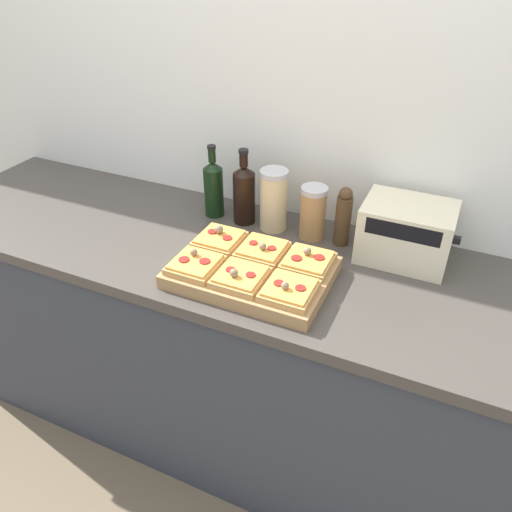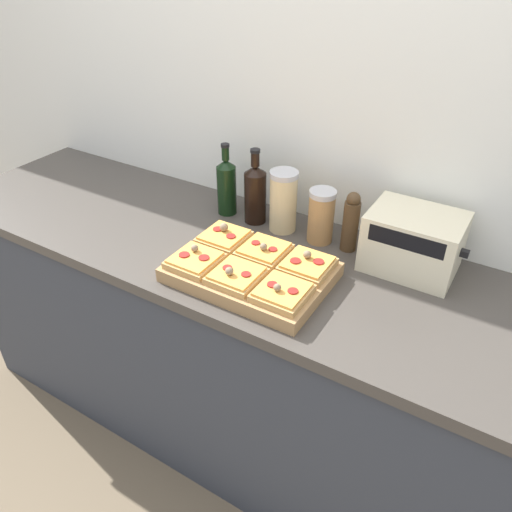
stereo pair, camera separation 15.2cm
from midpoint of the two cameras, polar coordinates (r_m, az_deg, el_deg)
ground_plane at (r=2.14m, az=-1.67°, el=-26.08°), size 12.00×12.00×0.00m
wall_back at (r=1.78m, az=9.85°, el=13.66°), size 6.00×0.06×2.50m
kitchen_counter at (r=1.93m, az=3.36°, el=-11.88°), size 2.63×0.67×0.94m
cutting_board at (r=1.52m, az=2.27°, el=-1.96°), size 0.47×0.33×0.04m
pizza_slice_back_left at (r=1.62m, az=-1.02°, el=2.13°), size 0.14×0.15×0.06m
pizza_slice_back_center at (r=1.56m, az=3.71°, el=0.56°), size 0.14×0.15×0.05m
pizza_slice_back_right at (r=1.51m, az=8.78°, el=-1.07°), size 0.14×0.15×0.05m
pizza_slice_front_left at (r=1.51m, az=-4.16°, el=-0.55°), size 0.14×0.15×0.05m
pizza_slice_front_center at (r=1.44m, az=0.76°, el=-2.33°), size 0.14×0.15×0.05m
pizza_slice_front_right at (r=1.39m, az=6.16°, el=-4.24°), size 0.14×0.15×0.05m
olive_oil_bottle at (r=1.83m, az=-1.00°, el=8.00°), size 0.07×0.07×0.27m
wine_bottle at (r=1.78m, az=2.38°, el=7.17°), size 0.08×0.08×0.28m
grain_jar_tall at (r=1.73m, az=5.66°, el=6.19°), size 0.10×0.10×0.22m
grain_jar_short at (r=1.69m, az=10.02°, el=4.45°), size 0.09×0.09×0.19m
pepper_mill at (r=1.66m, az=13.37°, el=3.71°), size 0.05×0.05×0.21m
toaster_oven at (r=1.63m, az=20.10°, el=1.45°), size 0.30×0.21×0.19m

